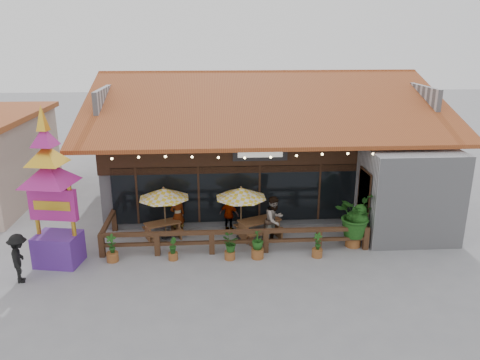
{
  "coord_description": "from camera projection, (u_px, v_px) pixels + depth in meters",
  "views": [
    {
      "loc": [
        -2.47,
        -16.28,
        7.84
      ],
      "look_at": [
        -1.33,
        1.5,
        2.21
      ],
      "focal_mm": 35.0,
      "sensor_mm": 36.0,
      "label": 1
    }
  ],
  "objects": [
    {
      "name": "planter_b",
      "position": [
        173.0,
        250.0,
        16.79
      ],
      "size": [
        0.34,
        0.36,
        0.84
      ],
      "color": "brown",
      "rests_on": "ground"
    },
    {
      "name": "planter_e",
      "position": [
        317.0,
        247.0,
        17.0
      ],
      "size": [
        0.4,
        0.39,
        0.95
      ],
      "color": "brown",
      "rests_on": "ground"
    },
    {
      "name": "tropical_plant",
      "position": [
        355.0,
        216.0,
        17.61
      ],
      "size": [
        2.04,
        2.08,
        2.18
      ],
      "color": "brown",
      "rests_on": "ground"
    },
    {
      "name": "diner_b",
      "position": [
        274.0,
        220.0,
        18.01
      ],
      "size": [
        1.16,
        1.15,
        1.9
      ],
      "primitive_type": "imported",
      "rotation": [
        0.0,
        0.0,
        0.75
      ],
      "color": "#341C10",
      "rests_on": "ground"
    },
    {
      "name": "umbrella_left",
      "position": [
        164.0,
        193.0,
        18.14
      ],
      "size": [
        2.55,
        2.55,
        2.15
      ],
      "color": "brown",
      "rests_on": "ground"
    },
    {
      "name": "diner_a",
      "position": [
        178.0,
        215.0,
        18.86
      ],
      "size": [
        0.7,
        0.59,
        1.63
      ],
      "primitive_type": "imported",
      "rotation": [
        0.0,
        0.0,
        3.54
      ],
      "color": "#341C10",
      "rests_on": "ground"
    },
    {
      "name": "thai_sign_tower",
      "position": [
        50.0,
        178.0,
        15.66
      ],
      "size": [
        2.61,
        2.61,
        6.05
      ],
      "color": "#53268B",
      "rests_on": "ground"
    },
    {
      "name": "umbrella_right",
      "position": [
        241.0,
        193.0,
        18.13
      ],
      "size": [
        2.63,
        2.63,
        2.17
      ],
      "color": "brown",
      "rests_on": "ground"
    },
    {
      "name": "planter_c",
      "position": [
        230.0,
        246.0,
        16.78
      ],
      "size": [
        0.71,
        0.67,
        0.94
      ],
      "color": "brown",
      "rests_on": "ground"
    },
    {
      "name": "ground",
      "position": [
        277.0,
        246.0,
        18.0
      ],
      "size": [
        100.0,
        100.0,
        0.0
      ],
      "primitive_type": "plane",
      "color": "gray",
      "rests_on": "ground"
    },
    {
      "name": "picnic_table_left",
      "position": [
        163.0,
        227.0,
        18.58
      ],
      "size": [
        1.73,
        1.63,
        0.66
      ],
      "color": "brown",
      "rests_on": "ground"
    },
    {
      "name": "restaurant_building",
      "position": [
        265.0,
        149.0,
        23.64
      ],
      "size": [
        15.5,
        14.73,
        6.09
      ],
      "color": "#A2A2A7",
      "rests_on": "ground"
    },
    {
      "name": "picnic_table_right",
      "position": [
        259.0,
        225.0,
        18.57
      ],
      "size": [
        2.03,
        1.92,
        0.78
      ],
      "color": "brown",
      "rests_on": "ground"
    },
    {
      "name": "patio_railing",
      "position": [
        218.0,
        235.0,
        17.42
      ],
      "size": [
        10.0,
        2.6,
        0.92
      ],
      "color": "#492A1A",
      "rests_on": "ground"
    },
    {
      "name": "planter_d",
      "position": [
        258.0,
        244.0,
        16.88
      ],
      "size": [
        0.59,
        0.59,
        1.11
      ],
      "color": "brown",
      "rests_on": "ground"
    },
    {
      "name": "pedestrian",
      "position": [
        19.0,
        258.0,
        15.18
      ],
      "size": [
        0.91,
        1.22,
        1.67
      ],
      "primitive_type": "imported",
      "rotation": [
        0.0,
        0.0,
        1.87
      ],
      "color": "black",
      "rests_on": "ground"
    },
    {
      "name": "diner_c",
      "position": [
        229.0,
        214.0,
        19.15
      ],
      "size": [
        0.92,
        0.69,
        1.45
      ],
      "primitive_type": "imported",
      "rotation": [
        0.0,
        0.0,
        2.68
      ],
      "color": "#341C10",
      "rests_on": "ground"
    },
    {
      "name": "planter_a",
      "position": [
        112.0,
        250.0,
        16.66
      ],
      "size": [
        0.42,
        0.42,
        1.03
      ],
      "color": "brown",
      "rests_on": "ground"
    }
  ]
}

